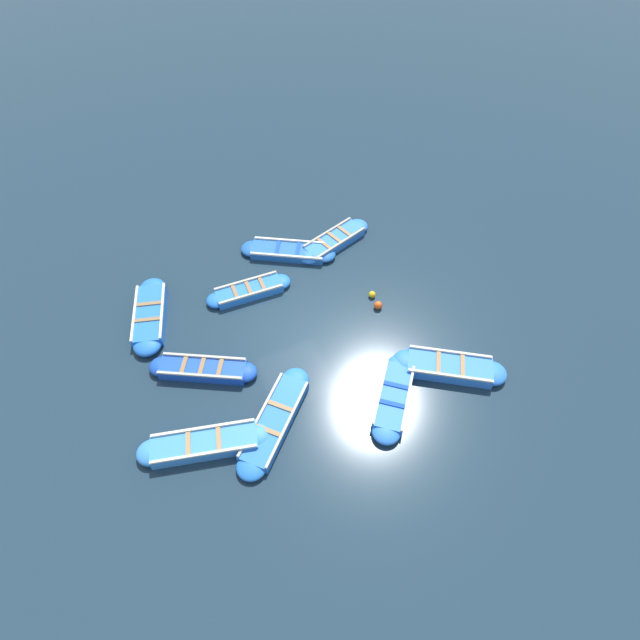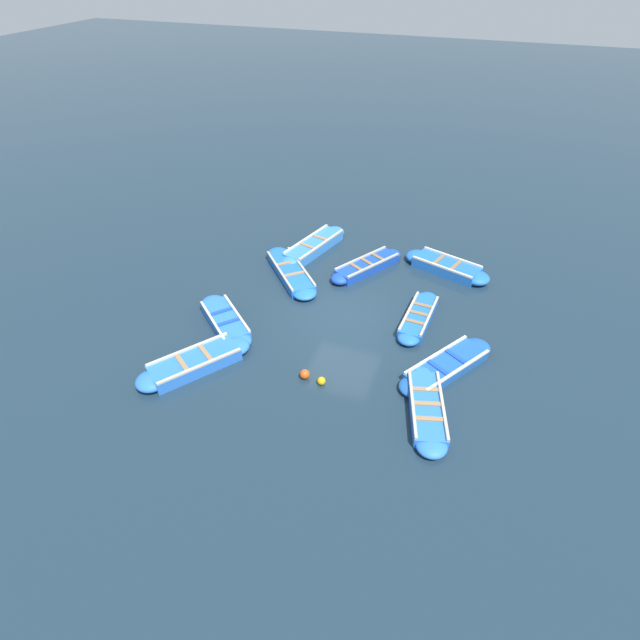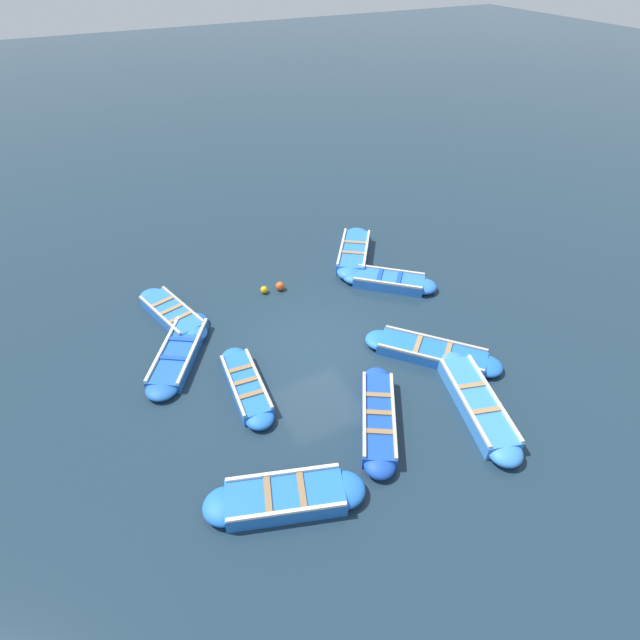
{
  "view_description": "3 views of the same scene",
  "coord_description": "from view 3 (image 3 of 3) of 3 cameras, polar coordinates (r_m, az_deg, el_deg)",
  "views": [
    {
      "loc": [
        -3.62,
        -9.55,
        13.82
      ],
      "look_at": [
        0.98,
        -0.08,
        0.42
      ],
      "focal_mm": 28.0,
      "sensor_mm": 36.0,
      "label": 1
    },
    {
      "loc": [
        13.17,
        3.89,
        10.56
      ],
      "look_at": [
        0.73,
        -0.62,
        0.26
      ],
      "focal_mm": 28.0,
      "sensor_mm": 36.0,
      "label": 2
    },
    {
      "loc": [
        -9.88,
        4.89,
        9.82
      ],
      "look_at": [
        0.9,
        -0.54,
        0.21
      ],
      "focal_mm": 28.0,
      "sensor_mm": 36.0,
      "label": 3
    }
  ],
  "objects": [
    {
      "name": "boat_inner_gap",
      "position": [
        14.72,
        12.66,
        -3.64
      ],
      "size": [
        3.53,
        3.31,
        0.38
      ],
      "color": "blue",
      "rests_on": "ground"
    },
    {
      "name": "boat_drifting",
      "position": [
        16.43,
        -16.56,
        0.69
      ],
      "size": [
        3.51,
        1.72,
        0.39
      ],
      "color": "blue",
      "rests_on": "ground"
    },
    {
      "name": "boat_centre",
      "position": [
        12.72,
        6.67,
        -11.04
      ],
      "size": [
        3.41,
        2.43,
        0.43
      ],
      "color": "#1947B7",
      "rests_on": "ground"
    },
    {
      "name": "boat_tucked",
      "position": [
        13.56,
        -8.45,
        -7.42
      ],
      "size": [
        3.22,
        0.97,
        0.38
      ],
      "color": "blue",
      "rests_on": "ground"
    },
    {
      "name": "boat_far_corner",
      "position": [
        11.35,
        -3.99,
        -19.59
      ],
      "size": [
        1.97,
        3.62,
        0.46
      ],
      "color": "blue",
      "rests_on": "ground"
    },
    {
      "name": "boat_alongside",
      "position": [
        17.38,
        7.89,
        4.41
      ],
      "size": [
        2.8,
        3.02,
        0.41
      ],
      "color": "blue",
      "rests_on": "ground"
    },
    {
      "name": "buoy_yellow_far",
      "position": [
        16.98,
        -6.41,
        3.45
      ],
      "size": [
        0.25,
        0.25,
        0.25
      ],
      "primitive_type": "sphere",
      "color": "#EAB214",
      "rests_on": "ground"
    },
    {
      "name": "boat_outer_right",
      "position": [
        14.93,
        -15.82,
        -3.61
      ],
      "size": [
        3.63,
        2.74,
        0.36
      ],
      "color": "#1E59AD",
      "rests_on": "ground"
    },
    {
      "name": "boat_end_of_row",
      "position": [
        13.54,
        17.48,
        -9.07
      ],
      "size": [
        3.98,
        1.86,
        0.47
      ],
      "color": "#3884E0",
      "rests_on": "ground"
    },
    {
      "name": "ground_plane",
      "position": [
        14.76,
        -0.31,
        -3.15
      ],
      "size": [
        120.0,
        120.0,
        0.0
      ],
      "primitive_type": "plane",
      "color": "#1C303F"
    },
    {
      "name": "buoy_orange_near",
      "position": [
        17.07,
        -4.59,
        3.89
      ],
      "size": [
        0.3,
        0.3,
        0.3
      ],
      "primitive_type": "sphere",
      "color": "#E05119",
      "rests_on": "ground"
    },
    {
      "name": "boat_broadside",
      "position": [
        18.83,
        3.88,
        7.73
      ],
      "size": [
        3.52,
        2.87,
        0.46
      ],
      "color": "blue",
      "rests_on": "ground"
    }
  ]
}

